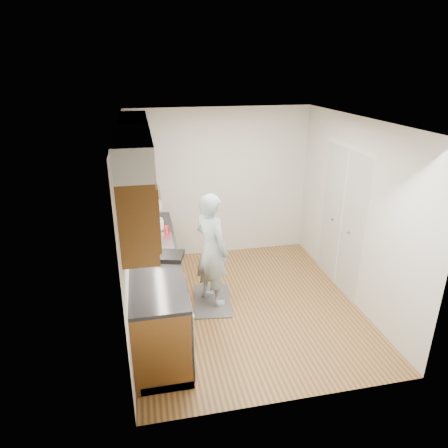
# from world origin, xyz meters

# --- Properties ---
(floor) EXTENTS (3.50, 3.50, 0.00)m
(floor) POSITION_xyz_m (0.00, 0.00, 0.00)
(floor) COLOR #9C6B3B
(floor) RESTS_ON ground
(ceiling) EXTENTS (3.50, 3.50, 0.00)m
(ceiling) POSITION_xyz_m (0.00, 0.00, 2.50)
(ceiling) COLOR white
(ceiling) RESTS_ON wall_left
(wall_left) EXTENTS (0.02, 3.50, 2.50)m
(wall_left) POSITION_xyz_m (-1.50, 0.00, 1.25)
(wall_left) COLOR beige
(wall_left) RESTS_ON floor
(wall_right) EXTENTS (0.02, 3.50, 2.50)m
(wall_right) POSITION_xyz_m (1.50, 0.00, 1.25)
(wall_right) COLOR beige
(wall_right) RESTS_ON floor
(wall_back) EXTENTS (3.00, 0.02, 2.50)m
(wall_back) POSITION_xyz_m (0.00, 1.75, 1.25)
(wall_back) COLOR beige
(wall_back) RESTS_ON floor
(counter) EXTENTS (0.64, 2.80, 1.30)m
(counter) POSITION_xyz_m (-1.20, -0.00, 0.49)
(counter) COLOR brown
(counter) RESTS_ON floor
(upper_cabinets) EXTENTS (0.47, 2.80, 1.21)m
(upper_cabinets) POSITION_xyz_m (-1.33, 0.05, 1.95)
(upper_cabinets) COLOR brown
(upper_cabinets) RESTS_ON wall_left
(closet_door) EXTENTS (0.02, 1.22, 2.05)m
(closet_door) POSITION_xyz_m (1.49, 0.30, 1.02)
(closet_door) COLOR silver
(closet_door) RESTS_ON wall_right
(floor_mat) EXTENTS (0.62, 0.92, 0.02)m
(floor_mat) POSITION_xyz_m (-0.44, 0.18, 0.01)
(floor_mat) COLOR #5B5B5E
(floor_mat) RESTS_ON floor
(person) EXTENTS (0.68, 0.76, 1.79)m
(person) POSITION_xyz_m (-0.44, 0.18, 0.91)
(person) COLOR #95AFB6
(person) RESTS_ON floor_mat
(soap_bottle_a) EXTENTS (0.12, 0.12, 0.27)m
(soap_bottle_a) POSITION_xyz_m (-1.19, 0.57, 1.07)
(soap_bottle_a) COLOR silver
(soap_bottle_a) RESTS_ON counter
(soap_bottle_b) EXTENTS (0.12, 0.12, 0.19)m
(soap_bottle_b) POSITION_xyz_m (-1.08, 0.70, 1.03)
(soap_bottle_b) COLOR silver
(soap_bottle_b) RESTS_ON counter
(soap_bottle_c) EXTENTS (0.19, 0.19, 0.18)m
(soap_bottle_c) POSITION_xyz_m (-1.09, 0.88, 1.03)
(soap_bottle_c) COLOR silver
(soap_bottle_c) RESTS_ON counter
(soda_can) EXTENTS (0.08, 0.08, 0.13)m
(soda_can) POSITION_xyz_m (-1.00, 0.49, 1.01)
(soda_can) COLOR red
(soda_can) RESTS_ON counter
(steel_can) EXTENTS (0.07, 0.07, 0.11)m
(steel_can) POSITION_xyz_m (-1.13, 0.72, 0.99)
(steel_can) COLOR #A5A5AA
(steel_can) RESTS_ON counter
(dish_rack) EXTENTS (0.43, 0.39, 0.06)m
(dish_rack) POSITION_xyz_m (-1.04, -0.23, 0.97)
(dish_rack) COLOR black
(dish_rack) RESTS_ON counter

